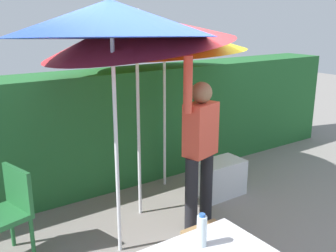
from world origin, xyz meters
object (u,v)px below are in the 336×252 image
Objects in this scene: umbrella_rainbow at (137,31)px; person_vendor at (200,144)px; umbrella_orange at (164,39)px; cooler_box at (220,178)px; crate_cardboard at (209,247)px; bottle_water at (202,231)px; chair_plastic at (7,210)px; umbrella_yellow at (110,19)px.

umbrella_rainbow is 1.29× the size of person_vendor.
umbrella_orange is at bearing 37.11° from umbrella_rainbow.
cooler_box is at bearing 30.85° from person_vendor.
umbrella_rainbow is 1.08× the size of umbrella_orange.
umbrella_orange reaches higher than person_vendor.
umbrella_orange reaches higher than crate_cardboard.
bottle_water is (-1.67, -1.63, 0.60)m from cooler_box.
chair_plastic is (-1.87, 0.51, -0.42)m from person_vendor.
umbrella_yellow is 1.30× the size of person_vendor.
person_vendor is (-0.28, -1.08, -1.03)m from umbrella_orange.
umbrella_orange is 1.64m from umbrella_yellow.
umbrella_yellow reaches higher than person_vendor.
chair_plastic is at bearing 164.80° from person_vendor.
umbrella_yellow is at bearing -167.46° from cooler_box.
umbrella_orange is at bearing 14.92° from chair_plastic.
umbrella_yellow is at bearing 90.08° from bottle_water.
chair_plastic is at bearing -178.01° from umbrella_rainbow.
bottle_water is at bearing -62.21° from chair_plastic.
umbrella_rainbow is 10.10× the size of bottle_water.
cooler_box is at bearing 44.31° from bottle_water.
chair_plastic is at bearing 177.95° from cooler_box.
umbrella_orange is at bearing 69.22° from crate_cardboard.
cooler_box is 2.49× the size of bottle_water.
bottle_water reaches higher than crate_cardboard.
umbrella_rainbow is at bearing 1.99° from chair_plastic.
chair_plastic reaches higher than cooler_box.
umbrella_orange is 2.52× the size of chair_plastic.
umbrella_orange reaches higher than cooler_box.
bottle_water is (-0.56, -1.77, -1.26)m from umbrella_rainbow.
crate_cardboard is (0.05, -1.16, -1.94)m from umbrella_rainbow.
umbrella_orange is 0.92× the size of umbrella_yellow.
umbrella_rainbow is at bearing 72.57° from bottle_water.
chair_plastic is 1.49× the size of cooler_box.
bottle_water reaches higher than cooler_box.
bottle_water is at bearing -107.43° from umbrella_rainbow.
umbrella_rainbow is 5.83× the size of crate_cardboard.
umbrella_orange is at bearing 75.58° from person_vendor.
person_vendor is at bearing -149.15° from cooler_box.
person_vendor reaches higher than cooler_box.
crate_cardboard is at bearing -110.78° from umbrella_orange.
person_vendor is 1.05m from crate_cardboard.
crate_cardboard is (0.61, -0.64, -2.06)m from umbrella_yellow.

